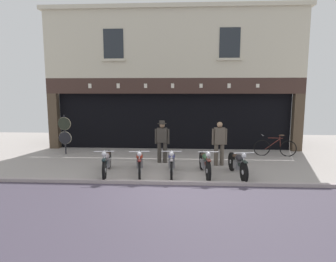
{
  "coord_description": "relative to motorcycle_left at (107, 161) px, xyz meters",
  "views": [
    {
      "loc": [
        0.53,
        -8.14,
        2.76
      ],
      "look_at": [
        -0.09,
        2.73,
        1.21
      ],
      "focal_mm": 30.87,
      "sensor_mm": 36.0,
      "label": 1
    }
  ],
  "objects": [
    {
      "name": "advert_board_far",
      "position": [
        4.89,
        4.39,
        1.4
      ],
      "size": [
        0.72,
        0.03,
        0.92
      ],
      "color": "silver"
    },
    {
      "name": "motorcycle_left",
      "position": [
        0.0,
        0.0,
        0.0
      ],
      "size": [
        0.62,
        2.08,
        0.91
      ],
      "rotation": [
        0.0,
        0.0,
        3.3
      ],
      "color": "black",
      "rests_on": "ground"
    },
    {
      "name": "advert_board_near",
      "position": [
        3.77,
        4.39,
        1.3
      ],
      "size": [
        0.65,
        0.03,
        1.0
      ],
      "color": "silver"
    },
    {
      "name": "ground",
      "position": [
        2.02,
        -1.99,
        -0.46
      ],
      "size": [
        23.74,
        22.0,
        0.18
      ],
      "color": "#A19993"
    },
    {
      "name": "motorcycle_center_left",
      "position": [
        1.08,
        0.08,
        -0.01
      ],
      "size": [
        0.62,
        2.05,
        0.9
      ],
      "rotation": [
        0.0,
        0.0,
        3.29
      ],
      "color": "black",
      "rests_on": "ground"
    },
    {
      "name": "shop_facade",
      "position": [
        2.02,
        5.99,
        1.32
      ],
      "size": [
        12.04,
        4.42,
        6.49
      ],
      "color": "black",
      "rests_on": "ground"
    },
    {
      "name": "motorcycle_center_right",
      "position": [
        3.23,
        0.04,
        0.0
      ],
      "size": [
        0.62,
        2.0,
        0.93
      ],
      "rotation": [
        0.0,
        0.0,
        3.23
      ],
      "color": "black",
      "rests_on": "ground"
    },
    {
      "name": "motorcycle_center",
      "position": [
        2.14,
        0.08,
        -0.0
      ],
      "size": [
        0.62,
        1.94,
        0.92
      ],
      "rotation": [
        0.0,
        0.0,
        3.18
      ],
      "color": "black",
      "rests_on": "ground"
    },
    {
      "name": "leaning_bicycle",
      "position": [
        6.38,
        3.02,
        -0.06
      ],
      "size": [
        1.75,
        0.5,
        0.93
      ],
      "rotation": [
        0.0,
        0.0,
        1.49
      ],
      "color": "black",
      "rests_on": "ground"
    },
    {
      "name": "motorcycle_right",
      "position": [
        4.27,
        -0.02,
        -0.0
      ],
      "size": [
        0.62,
        1.95,
        0.92
      ],
      "rotation": [
        0.0,
        0.0,
        3.26
      ],
      "color": "black",
      "rests_on": "ground"
    },
    {
      "name": "salesman_left",
      "position": [
        1.71,
        1.64,
        0.47
      ],
      "size": [
        0.56,
        0.34,
        1.62
      ],
      "rotation": [
        0.0,
        0.0,
        3.08
      ],
      "color": "#38332D",
      "rests_on": "ground"
    },
    {
      "name": "tyre_sign_pole",
      "position": [
        -2.59,
        2.85,
        0.58
      ],
      "size": [
        0.56,
        0.06,
        1.71
      ],
      "color": "#232328",
      "rests_on": "ground"
    },
    {
      "name": "shopkeeper_center",
      "position": [
        3.84,
        1.35,
        0.47
      ],
      "size": [
        0.56,
        0.27,
        1.61
      ],
      "rotation": [
        0.0,
        0.0,
        3.26
      ],
      "color": "brown",
      "rests_on": "ground"
    }
  ]
}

